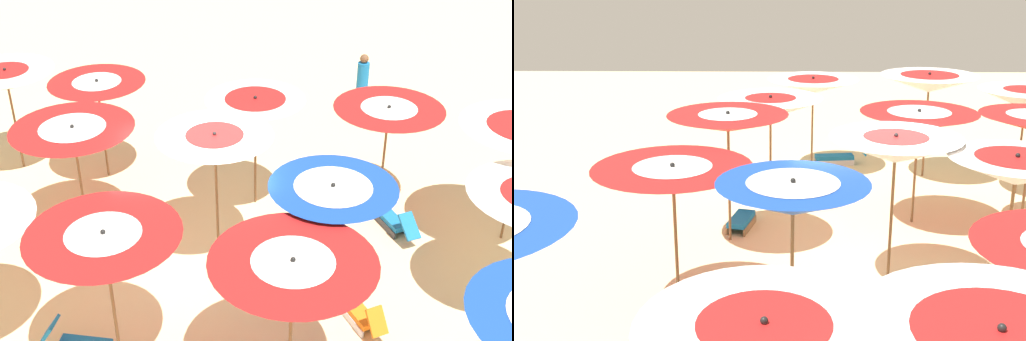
% 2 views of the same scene
% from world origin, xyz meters
% --- Properties ---
extents(ground, '(40.63, 40.63, 0.04)m').
position_xyz_m(ground, '(0.00, 0.00, -0.02)').
color(ground, beige).
extents(beach_umbrella_2, '(2.15, 2.15, 2.46)m').
position_xyz_m(beach_umbrella_2, '(2.35, -1.22, 2.24)').
color(beach_umbrella_2, brown).
rests_on(beach_umbrella_2, ground).
extents(beach_umbrella_3, '(2.29, 2.29, 2.28)m').
position_xyz_m(beach_umbrella_3, '(2.94, 1.28, 2.06)').
color(beach_umbrella_3, brown).
rests_on(beach_umbrella_3, ground).
extents(beach_umbrella_6, '(2.25, 2.25, 2.30)m').
position_xyz_m(beach_umbrella_6, '(-1.21, -2.16, 2.08)').
color(beach_umbrella_6, brown).
rests_on(beach_umbrella_6, ground).
extents(beach_umbrella_7, '(2.04, 2.04, 2.49)m').
position_xyz_m(beach_umbrella_7, '(-0.34, 0.38, 2.23)').
color(beach_umbrella_7, brown).
rests_on(beach_umbrella_7, ground).
extents(beach_umbrella_8, '(2.01, 2.01, 2.34)m').
position_xyz_m(beach_umbrella_8, '(1.25, 2.13, 2.07)').
color(beach_umbrella_8, brown).
rests_on(beach_umbrella_8, ground).
extents(beach_umbrella_10, '(2.04, 2.04, 2.40)m').
position_xyz_m(beach_umbrella_10, '(-3.85, -3.93, 2.13)').
color(beach_umbrella_10, brown).
rests_on(beach_umbrella_10, ground).
extents(beach_umbrella_11, '(2.01, 2.01, 2.30)m').
position_xyz_m(beach_umbrella_11, '(-3.30, -1.96, 2.09)').
color(beach_umbrella_11, brown).
rests_on(beach_umbrella_11, ground).
extents(beach_umbrella_12, '(1.94, 1.94, 2.42)m').
position_xyz_m(beach_umbrella_12, '(-1.91, 1.21, 2.17)').
color(beach_umbrella_12, brown).
rests_on(beach_umbrella_12, ground).
extents(beach_umbrella_13, '(2.16, 2.16, 2.23)m').
position_xyz_m(beach_umbrella_13, '(-1.66, 3.79, 1.98)').
color(beach_umbrella_13, brown).
rests_on(beach_umbrella_13, ground).
extents(lounger_1, '(1.40, 0.68, 0.60)m').
position_xyz_m(lounger_1, '(-0.71, 3.81, 0.20)').
color(lounger_1, '#333338').
rests_on(lounger_1, ground).
extents(lounger_2, '(1.17, 0.65, 0.61)m').
position_xyz_m(lounger_2, '(1.84, 2.58, 0.20)').
color(lounger_2, silver).
rests_on(lounger_2, ground).
extents(beachgoer_0, '(0.30, 0.30, 1.73)m').
position_xyz_m(beachgoer_0, '(-5.67, 4.27, 0.91)').
color(beachgoer_0, brown).
rests_on(beachgoer_0, ground).
extents(beach_ball, '(0.34, 0.34, 0.34)m').
position_xyz_m(beach_ball, '(-4.44, 1.13, 0.17)').
color(beach_ball, white).
rests_on(beach_ball, ground).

